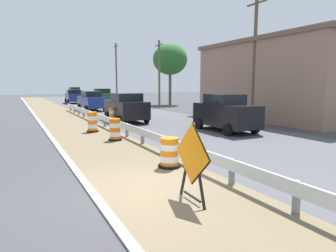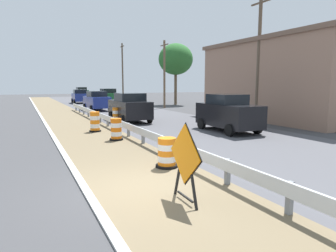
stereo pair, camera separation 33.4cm
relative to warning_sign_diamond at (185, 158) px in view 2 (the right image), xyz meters
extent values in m
plane|color=#3D3D3F|center=(-0.60, 1.28, -1.02)|extent=(160.00, 160.00, 0.00)
cube|color=#706047|center=(-0.01, 1.28, -1.02)|extent=(3.59, 120.00, 0.01)
cube|color=#4C4C51|center=(6.03, 1.28, -1.02)|extent=(8.48, 120.00, 0.00)
cube|color=#ADADA8|center=(-1.90, 1.28, -1.02)|extent=(0.20, 120.00, 0.11)
cube|color=silver|center=(1.54, 4.64, -0.47)|extent=(0.08, 43.12, 0.32)
cube|color=slate|center=(1.62, -1.52, -0.67)|extent=(0.12, 0.12, 0.70)
cube|color=slate|center=(1.62, 0.53, -0.67)|extent=(0.12, 0.12, 0.70)
cube|color=slate|center=(1.62, 2.59, -0.67)|extent=(0.12, 0.12, 0.70)
cube|color=slate|center=(1.62, 4.64, -0.67)|extent=(0.12, 0.12, 0.70)
cube|color=slate|center=(1.62, 6.69, -0.67)|extent=(0.12, 0.12, 0.70)
cube|color=slate|center=(1.62, 8.75, -0.67)|extent=(0.12, 0.12, 0.70)
cube|color=slate|center=(1.62, 10.80, -0.67)|extent=(0.12, 0.12, 0.70)
cube|color=slate|center=(1.62, 12.85, -0.67)|extent=(0.12, 0.12, 0.70)
cube|color=slate|center=(1.62, 14.91, -0.67)|extent=(0.12, 0.12, 0.70)
cube|color=slate|center=(1.62, 16.96, -0.67)|extent=(0.12, 0.12, 0.70)
cube|color=slate|center=(1.62, 19.02, -0.67)|extent=(0.12, 0.12, 0.70)
cube|color=slate|center=(1.62, 21.07, -0.67)|extent=(0.12, 0.12, 0.70)
cube|color=slate|center=(1.62, 23.12, -0.67)|extent=(0.12, 0.12, 0.70)
cube|color=slate|center=(1.62, 25.18, -0.67)|extent=(0.12, 0.12, 0.70)
cube|color=black|center=(0.00, -0.35, -0.50)|extent=(0.06, 0.39, 1.06)
cube|color=black|center=(0.02, 0.35, -0.50)|extent=(0.06, 0.39, 1.06)
cube|color=black|center=(0.01, 0.00, -0.90)|extent=(0.06, 0.72, 0.04)
cube|color=orange|center=(-0.01, 0.00, 0.09)|extent=(0.06, 1.37, 1.37)
cube|color=black|center=(0.01, 0.00, 0.09)|extent=(0.04, 1.45, 1.45)
cylinder|color=orange|center=(0.89, 2.76, -0.93)|extent=(0.59, 0.59, 0.19)
cylinder|color=white|center=(0.89, 2.76, -0.74)|extent=(0.59, 0.59, 0.19)
cylinder|color=orange|center=(0.89, 2.76, -0.54)|extent=(0.59, 0.59, 0.19)
cylinder|color=white|center=(0.89, 2.76, -0.35)|extent=(0.59, 0.59, 0.19)
cylinder|color=orange|center=(0.89, 2.76, -0.16)|extent=(0.59, 0.59, 0.19)
cylinder|color=black|center=(0.89, 2.76, -0.98)|extent=(0.73, 0.73, 0.08)
cylinder|color=orange|center=(0.76, 8.03, -0.92)|extent=(0.52, 0.52, 0.21)
cylinder|color=white|center=(0.76, 8.03, -0.71)|extent=(0.52, 0.52, 0.21)
cylinder|color=orange|center=(0.76, 8.03, -0.50)|extent=(0.52, 0.52, 0.21)
cylinder|color=white|center=(0.76, 8.03, -0.29)|extent=(0.52, 0.52, 0.21)
cylinder|color=orange|center=(0.76, 8.03, -0.08)|extent=(0.52, 0.52, 0.21)
cylinder|color=black|center=(0.76, 8.03, -0.98)|extent=(0.65, 0.65, 0.08)
cylinder|color=orange|center=(0.41, 11.05, -0.91)|extent=(0.53, 0.53, 0.23)
cylinder|color=white|center=(0.41, 11.05, -0.68)|extent=(0.53, 0.53, 0.23)
cylinder|color=orange|center=(0.41, 11.05, -0.46)|extent=(0.53, 0.53, 0.23)
cylinder|color=white|center=(0.41, 11.05, -0.23)|extent=(0.53, 0.53, 0.23)
cylinder|color=orange|center=(0.41, 11.05, 0.00)|extent=(0.53, 0.53, 0.23)
cylinder|color=black|center=(0.41, 11.05, -0.98)|extent=(0.66, 0.66, 0.08)
cylinder|color=orange|center=(2.66, 14.48, -0.92)|extent=(0.50, 0.50, 0.21)
cylinder|color=white|center=(2.66, 14.48, -0.71)|extent=(0.50, 0.50, 0.21)
cylinder|color=orange|center=(2.66, 14.48, -0.50)|extent=(0.50, 0.50, 0.21)
cylinder|color=white|center=(2.66, 14.48, -0.28)|extent=(0.50, 0.50, 0.21)
cylinder|color=orange|center=(2.66, 14.48, -0.07)|extent=(0.50, 0.50, 0.21)
cylinder|color=black|center=(2.66, 14.48, -0.98)|extent=(0.63, 0.63, 0.08)
cube|color=navy|center=(4.15, 37.47, -0.17)|extent=(1.99, 4.16, 1.06)
cube|color=black|center=(4.15, 37.30, 0.64)|extent=(1.72, 1.94, 0.56)
cylinder|color=black|center=(3.28, 38.85, -0.70)|extent=(0.24, 0.65, 0.64)
cylinder|color=black|center=(5.12, 38.79, -0.70)|extent=(0.24, 0.65, 0.64)
cylinder|color=black|center=(3.18, 36.15, -0.70)|extent=(0.24, 0.65, 0.64)
cylinder|color=black|center=(5.03, 36.08, -0.70)|extent=(0.24, 0.65, 0.64)
cube|color=#195128|center=(7.29, 53.64, -0.08)|extent=(2.00, 4.15, 1.24)
cube|color=black|center=(7.29, 53.81, 0.82)|extent=(1.75, 1.93, 0.56)
cylinder|color=black|center=(8.27, 52.32, -0.70)|extent=(0.24, 0.65, 0.64)
cylinder|color=black|center=(6.38, 52.27, -0.70)|extent=(0.24, 0.65, 0.64)
cylinder|color=black|center=(8.20, 55.02, -0.70)|extent=(0.24, 0.65, 0.64)
cylinder|color=black|center=(6.31, 54.97, -0.70)|extent=(0.24, 0.65, 0.64)
cube|color=black|center=(3.69, 14.64, -0.12)|extent=(2.01, 4.58, 1.18)
cube|color=black|center=(3.69, 14.46, 0.75)|extent=(1.78, 2.12, 0.56)
cylinder|color=black|center=(2.74, 16.16, -0.70)|extent=(0.23, 0.64, 0.64)
cylinder|color=black|center=(4.69, 16.13, -0.70)|extent=(0.23, 0.64, 0.64)
cylinder|color=black|center=(2.70, 13.16, -0.70)|extent=(0.23, 0.64, 0.64)
cylinder|color=black|center=(4.64, 13.13, -0.70)|extent=(0.23, 0.64, 0.64)
cube|color=#195128|center=(6.86, 32.16, -0.09)|extent=(1.86, 4.27, 1.24)
cube|color=black|center=(6.85, 32.33, 0.81)|extent=(1.66, 1.97, 0.56)
cylinder|color=black|center=(7.78, 30.77, -0.70)|extent=(0.23, 0.64, 0.64)
cylinder|color=black|center=(5.96, 30.75, -0.70)|extent=(0.23, 0.64, 0.64)
cylinder|color=black|center=(7.75, 33.57, -0.70)|extent=(0.23, 0.64, 0.64)
cylinder|color=black|center=(5.93, 33.55, -0.70)|extent=(0.23, 0.64, 0.64)
cube|color=navy|center=(3.68, 24.95, -0.15)|extent=(1.98, 4.45, 1.10)
cube|color=black|center=(3.68, 24.78, 0.68)|extent=(1.71, 2.07, 0.56)
cylinder|color=black|center=(2.71, 26.37, -0.70)|extent=(0.24, 0.65, 0.64)
cylinder|color=black|center=(4.54, 26.43, -0.70)|extent=(0.24, 0.65, 0.64)
cylinder|color=black|center=(2.81, 23.48, -0.70)|extent=(0.24, 0.65, 0.64)
cylinder|color=black|center=(4.64, 23.54, -0.70)|extent=(0.24, 0.65, 0.64)
cube|color=black|center=(7.25, 7.79, -0.09)|extent=(1.95, 4.23, 1.23)
cube|color=black|center=(7.26, 7.95, 0.81)|extent=(1.71, 1.97, 0.56)
cylinder|color=black|center=(8.14, 6.38, -0.70)|extent=(0.24, 0.65, 0.64)
cylinder|color=black|center=(6.30, 6.43, -0.70)|extent=(0.24, 0.65, 0.64)
cylinder|color=black|center=(8.21, 9.14, -0.70)|extent=(0.24, 0.65, 0.64)
cylinder|color=black|center=(6.36, 9.19, -0.70)|extent=(0.24, 0.65, 0.64)
cube|color=#93705B|center=(15.09, 10.88, 1.81)|extent=(6.84, 12.19, 5.67)
cube|color=brown|center=(15.09, 10.88, 4.80)|extent=(7.12, 12.68, 0.30)
cylinder|color=brown|center=(11.69, 10.30, 3.30)|extent=(0.24, 0.24, 8.66)
cube|color=brown|center=(11.69, 10.30, 7.13)|extent=(0.12, 1.80, 0.10)
cylinder|color=brown|center=(11.30, 24.63, 2.72)|extent=(0.24, 0.24, 7.49)
cube|color=brown|center=(11.30, 24.63, 5.97)|extent=(0.12, 1.80, 0.10)
cylinder|color=brown|center=(11.58, 40.80, 3.55)|extent=(0.24, 0.24, 9.15)
cube|color=brown|center=(11.58, 40.80, 7.62)|extent=(0.12, 1.80, 0.10)
cylinder|color=brown|center=(14.87, 28.69, 1.03)|extent=(0.36, 0.36, 4.11)
ellipsoid|color=#286028|center=(14.87, 28.69, 4.85)|extent=(4.43, 4.43, 3.99)
camera|label=1|loc=(-3.49, -5.45, 1.65)|focal=31.45mm
camera|label=2|loc=(-3.20, -5.60, 1.65)|focal=31.45mm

